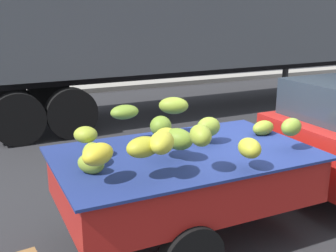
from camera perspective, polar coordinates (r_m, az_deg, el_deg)
The scene contains 4 objects.
ground at distance 5.97m, azimuth 12.76°, elevation -10.99°, with size 220.00×220.00×0.00m, color #28282B.
curb_strip at distance 14.30m, azimuth -11.14°, elevation 5.01°, with size 80.00×0.80×0.16m, color gray.
pickup_truck at distance 5.93m, azimuth 19.58°, elevation -2.40°, with size 5.17×1.85×1.70m.
semi_trailer at distance 11.17m, azimuth 3.12°, elevation 15.09°, with size 12.06×2.87×3.95m.
Camera 1 is at (-3.39, -4.15, 2.63)m, focal length 44.31 mm.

